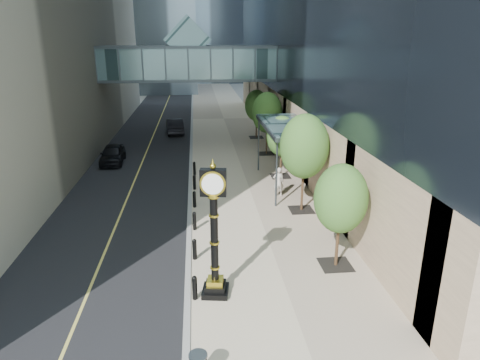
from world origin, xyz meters
name	(u,v)px	position (x,y,z in m)	size (l,w,h in m)	color
ground	(267,311)	(0.00, 0.00, 0.00)	(320.00, 320.00, 0.00)	gray
road	(160,120)	(-7.00, 40.00, 0.01)	(8.00, 180.00, 0.02)	black
sidewalk	(224,119)	(1.00, 40.00, 0.03)	(8.00, 180.00, 0.06)	#BEAE92
curb	(192,119)	(-3.00, 40.00, 0.04)	(0.25, 180.00, 0.07)	gray
skywalk	(188,61)	(-3.00, 28.00, 7.71)	(17.00, 4.20, 5.80)	slate
entrance_canopy	(286,126)	(3.48, 14.00, 4.19)	(3.00, 8.00, 4.38)	#383F44
bollard_row	(195,210)	(-2.70, 9.00, 0.51)	(0.20, 16.20, 0.90)	black
street_trees	(282,131)	(3.60, 15.76, 3.53)	(2.79, 28.32, 5.74)	black
street_clock	(214,240)	(-1.89, 1.29, 2.42)	(1.16, 1.16, 5.44)	black
pedestrian	(278,182)	(2.66, 11.99, 1.02)	(0.70, 0.46, 1.92)	#BAB5AA
car_near	(113,154)	(-9.32, 21.04, 0.76)	(1.75, 4.36, 1.48)	black
car_far	(175,126)	(-4.77, 32.07, 0.81)	(1.67, 4.80, 1.58)	black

